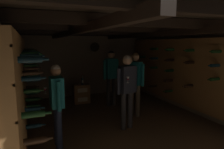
# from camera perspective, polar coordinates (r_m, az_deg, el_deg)

# --- Properties ---
(ground_plane) EXTENTS (8.40, 8.40, 0.00)m
(ground_plane) POSITION_cam_1_polar(r_m,az_deg,el_deg) (5.09, 1.47, -13.66)
(ground_plane) COLOR #8C7051
(room_shell) EXTENTS (4.72, 6.52, 2.41)m
(room_shell) POSITION_cam_1_polar(r_m,az_deg,el_deg) (4.99, 0.27, 2.77)
(room_shell) COLOR gray
(room_shell) RESTS_ON ground_plane
(wine_crate_stack) EXTENTS (0.52, 0.35, 0.60)m
(wine_crate_stack) POSITION_cam_1_polar(r_m,az_deg,el_deg) (6.85, -8.42, -5.27)
(wine_crate_stack) COLOR olive
(wine_crate_stack) RESTS_ON ground_plane
(display_bottle) EXTENTS (0.08, 0.08, 0.35)m
(display_bottle) POSITION_cam_1_polar(r_m,az_deg,el_deg) (6.77, -8.16, -1.64)
(display_bottle) COLOR #0F2838
(display_bottle) RESTS_ON wine_crate_stack
(person_host_center) EXTENTS (0.53, 0.38, 1.67)m
(person_host_center) POSITION_cam_1_polar(r_m,az_deg,el_deg) (4.60, 4.17, -2.84)
(person_host_center) COLOR #2D2D33
(person_host_center) RESTS_ON ground_plane
(person_guest_rear_center) EXTENTS (0.53, 0.37, 1.71)m
(person_guest_rear_center) POSITION_cam_1_polar(r_m,az_deg,el_deg) (6.36, -0.24, 0.58)
(person_guest_rear_center) COLOR #2D2D33
(person_guest_rear_center) RESTS_ON ground_plane
(person_guest_mid_right) EXTENTS (0.43, 0.48, 1.69)m
(person_guest_mid_right) POSITION_cam_1_polar(r_m,az_deg,el_deg) (5.47, 6.34, -0.92)
(person_guest_mid_right) COLOR brown
(person_guest_mid_right) RESTS_ON ground_plane
(person_guest_mid_left) EXTENTS (0.34, 0.54, 1.55)m
(person_guest_mid_left) POSITION_cam_1_polar(r_m,az_deg,el_deg) (3.93, -14.95, -6.46)
(person_guest_mid_left) COLOR #232D4C
(person_guest_mid_left) RESTS_ON ground_plane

